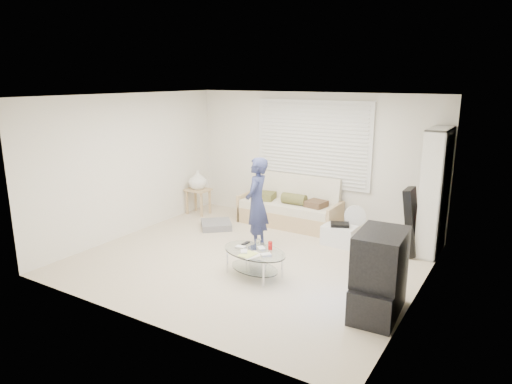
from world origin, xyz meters
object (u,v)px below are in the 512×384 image
Objects in this scene: coffee_table at (254,255)px; futon_sofa at (290,209)px; bookshelf at (434,192)px; tv_unit at (379,274)px.

futon_sofa is at bearing 105.38° from coffee_table.
tv_unit is at bearing -92.98° from bookshelf.
coffee_table is at bearing -130.75° from bookshelf.
bookshelf is at bearing 87.02° from tv_unit.
bookshelf is (2.59, -0.10, 0.70)m from futon_sofa.
futon_sofa is 1.88× the size of tv_unit.
futon_sofa reaches higher than coffee_table.
futon_sofa is at bearing 134.59° from tv_unit.
tv_unit is (-0.13, -2.40, -0.51)m from bookshelf.
tv_unit is (2.47, -2.50, 0.19)m from futon_sofa.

